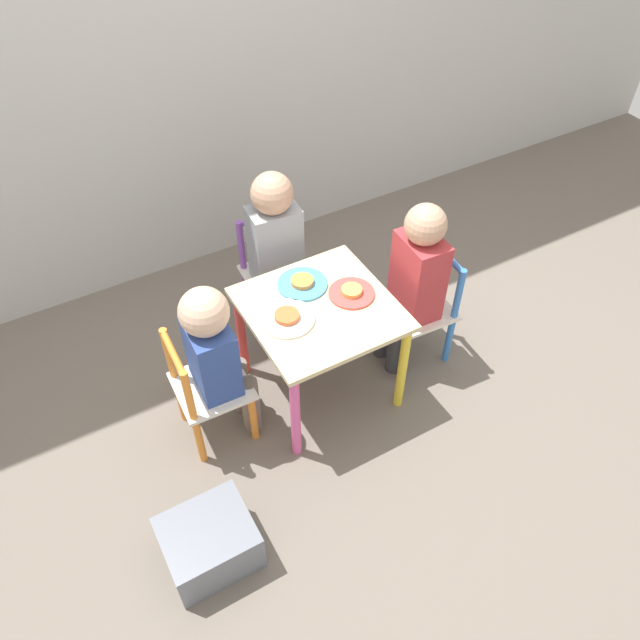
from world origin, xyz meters
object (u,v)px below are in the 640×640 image
Objects in this scene: chair_blue at (422,309)px; chair_orange at (206,390)px; child_left at (216,351)px; kids_table at (320,321)px; plate_left at (287,318)px; chair_purple at (274,275)px; child_back at (276,243)px; plate_right at (352,293)px; storage_bin at (209,543)px; child_right at (415,276)px; plate_back at (302,283)px.

chair_blue is 0.93m from chair_orange.
kids_table is at bearing -90.00° from child_left.
chair_purple is at bearing 70.41° from plate_left.
chair_purple is 0.65× the size of child_back.
plate_right is (0.10, -0.47, 0.22)m from chair_purple.
storage_bin is at bearing -123.47° from chair_purple.
child_right reaches higher than chair_blue.
chair_blue is at bearing -90.67° from chair_orange.
child_right reaches higher than child_left.
chair_orange is at bearing 90.00° from child_left.
chair_purple reaches higher than plate_back.
child_right is at bearing -90.00° from chair_blue.
child_left is at bearing 60.62° from storage_bin.
plate_left is 0.79m from storage_bin.
storage_bin is at bearing 152.48° from child_left.
plate_left is at bearing -135.00° from plate_back.
plate_back is (-0.03, -0.27, 0.01)m from child_back.
child_back is 2.69× the size of storage_bin.
chair_purple is 0.66× the size of child_right.
child_left reaches higher than storage_bin.
plate_right is at bearing -45.00° from plate_back.
kids_table is at bearing -90.00° from child_right.
child_back is 1.16m from storage_bin.
child_back is 4.06× the size of plate_back.
child_left is (-0.41, 0.01, 0.05)m from kids_table.
chair_blue and chair_orange have the same top height.
plate_right is at bearing 29.29° from storage_bin.
child_back reaches higher than plate_back.
child_back is at bearing -135.38° from child_right.
plate_left is (-0.13, 0.00, 0.09)m from kids_table.
plate_back and plate_left have the same top height.
chair_orange is 2.93× the size of plate_right.
kids_table is 2.77× the size of plate_back.
child_back is 0.57m from child_right.
child_right is 0.54m from plate_left.
plate_left reaches higher than kids_table.
child_right is at bearing 21.68° from storage_bin.
kids_table is 3.06× the size of plate_right.
child_right is at bearing -21.13° from plate_back.
child_back reaches higher than chair_orange.
child_left is (-0.44, -0.45, 0.18)m from chair_purple.
child_left is at bearing -89.38° from chair_blue.
chair_blue reaches higher than plate_left.
storage_bin is (-0.20, -0.46, -0.16)m from chair_orange.
chair_orange is at bearing -165.67° from plate_back.
storage_bin is (-1.13, -0.42, -0.16)m from chair_blue.
child_left is at bearing 177.21° from plate_left.
chair_purple is 1.16m from storage_bin.
chair_blue is at bearing -4.49° from plate_right.
chair_purple is at bearing -139.29° from child_right.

